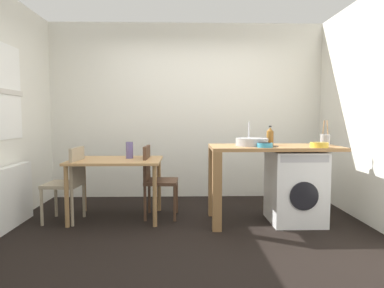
# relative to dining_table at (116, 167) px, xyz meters

# --- Properties ---
(ground_plane) EXTENTS (5.46, 5.46, 0.00)m
(ground_plane) POSITION_rel_dining_table_xyz_m (0.88, -0.58, -0.64)
(ground_plane) COLOR black
(wall_back) EXTENTS (4.60, 0.10, 2.70)m
(wall_back) POSITION_rel_dining_table_xyz_m (0.88, 1.17, 0.71)
(wall_back) COLOR silver
(wall_back) RESTS_ON ground_plane
(radiator) EXTENTS (0.10, 0.80, 0.70)m
(radiator) POSITION_rel_dining_table_xyz_m (-1.14, -0.28, -0.29)
(radiator) COLOR white
(radiator) RESTS_ON ground_plane
(dining_table) EXTENTS (1.10, 0.76, 0.74)m
(dining_table) POSITION_rel_dining_table_xyz_m (0.00, 0.00, 0.00)
(dining_table) COLOR tan
(dining_table) RESTS_ON ground_plane
(chair_person_seat) EXTENTS (0.43, 0.43, 0.90)m
(chair_person_seat) POSITION_rel_dining_table_xyz_m (-0.55, -0.11, -0.14)
(chair_person_seat) COLOR gray
(chair_person_seat) RESTS_ON ground_plane
(chair_opposite) EXTENTS (0.42, 0.42, 0.90)m
(chair_opposite) POSITION_rel_dining_table_xyz_m (0.48, 0.05, -0.14)
(chair_opposite) COLOR #4C3323
(chair_opposite) RESTS_ON ground_plane
(kitchen_counter) EXTENTS (1.50, 0.68, 0.92)m
(kitchen_counter) POSITION_rel_dining_table_xyz_m (1.69, -0.20, 0.12)
(kitchen_counter) COLOR #9E7042
(kitchen_counter) RESTS_ON ground_plane
(washing_machine) EXTENTS (0.60, 0.61, 0.86)m
(washing_machine) POSITION_rel_dining_table_xyz_m (2.16, -0.20, -0.21)
(washing_machine) COLOR white
(washing_machine) RESTS_ON ground_plane
(sink_basin) EXTENTS (0.38, 0.38, 0.09)m
(sink_basin) POSITION_rel_dining_table_xyz_m (1.63, -0.20, 0.32)
(sink_basin) COLOR #9EA0A5
(sink_basin) RESTS_ON kitchen_counter
(tap) EXTENTS (0.02, 0.02, 0.28)m
(tap) POSITION_rel_dining_table_xyz_m (1.63, -0.02, 0.42)
(tap) COLOR #B2B2B7
(tap) RESTS_ON kitchen_counter
(bottle_tall_green) EXTENTS (0.08, 0.08, 0.24)m
(bottle_tall_green) POSITION_rel_dining_table_xyz_m (1.87, -0.13, 0.38)
(bottle_tall_green) COLOR brown
(bottle_tall_green) RESTS_ON kitchen_counter
(mixing_bowl) EXTENTS (0.18, 0.18, 0.05)m
(mixing_bowl) POSITION_rel_dining_table_xyz_m (1.74, -0.40, 0.30)
(mixing_bowl) COLOR teal
(mixing_bowl) RESTS_ON kitchen_counter
(utensil_crock) EXTENTS (0.11, 0.11, 0.30)m
(utensil_crock) POSITION_rel_dining_table_xyz_m (2.53, -0.15, 0.35)
(utensil_crock) COLOR gray
(utensil_crock) RESTS_ON kitchen_counter
(colander) EXTENTS (0.20, 0.20, 0.06)m
(colander) POSITION_rel_dining_table_xyz_m (2.35, -0.42, 0.31)
(colander) COLOR gold
(colander) RESTS_ON kitchen_counter
(vase) EXTENTS (0.09, 0.09, 0.21)m
(vase) POSITION_rel_dining_table_xyz_m (0.15, 0.10, 0.20)
(vase) COLOR slate
(vase) RESTS_ON dining_table
(scissors) EXTENTS (0.15, 0.06, 0.01)m
(scissors) POSITION_rel_dining_table_xyz_m (1.85, -0.30, 0.28)
(scissors) COLOR #B2B2B7
(scissors) RESTS_ON kitchen_counter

